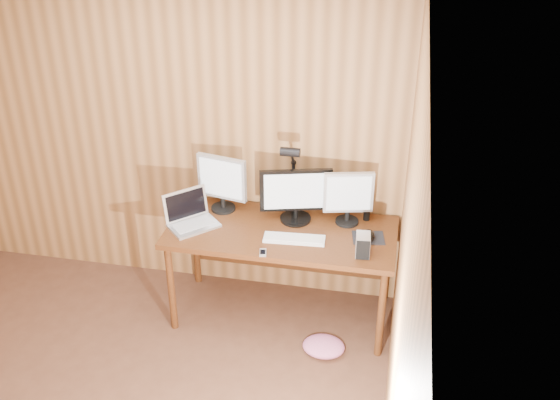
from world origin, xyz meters
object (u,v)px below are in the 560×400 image
(hard_drive, at_px, (363,245))
(desk, at_px, (283,239))
(monitor_right, at_px, (348,197))
(laptop, at_px, (190,216))
(keyboard, at_px, (294,239))
(phone, at_px, (263,253))
(desk_lamp, at_px, (292,169))
(speaker, at_px, (367,213))
(monitor_center, at_px, (296,195))
(mouse, at_px, (369,235))
(monitor_left, at_px, (222,182))

(hard_drive, bearing_deg, desk, 150.62)
(monitor_right, distance_m, laptop, 1.12)
(keyboard, relative_size, phone, 4.49)
(hard_drive, distance_m, desk_lamp, 0.76)
(laptop, bearing_deg, hard_drive, -51.30)
(hard_drive, relative_size, speaker, 1.31)
(monitor_center, height_order, mouse, monitor_center)
(desk, xyz_separation_m, monitor_right, (0.44, 0.12, 0.33))
(laptop, distance_m, mouse, 1.25)
(laptop, height_order, speaker, laptop)
(laptop, relative_size, keyboard, 0.97)
(monitor_center, bearing_deg, speaker, -3.41)
(mouse, height_order, hard_drive, hard_drive)
(monitor_left, relative_size, laptop, 1.03)
(desk, xyz_separation_m, phone, (-0.06, -0.38, 0.13))
(monitor_center, height_order, phone, monitor_center)
(laptop, xyz_separation_m, speaker, (1.22, 0.30, -0.00))
(desk, height_order, monitor_left, monitor_left)
(monitor_center, distance_m, monitor_left, 0.55)
(phone, distance_m, speaker, 0.85)
(monitor_center, relative_size, keyboard, 1.17)
(mouse, distance_m, desk_lamp, 0.70)
(monitor_center, distance_m, hard_drive, 0.63)
(monitor_left, xyz_separation_m, mouse, (1.08, -0.19, -0.20))
(monitor_center, height_order, speaker, monitor_center)
(keyboard, xyz_separation_m, phone, (-0.17, -0.20, -0.00))
(monitor_right, relative_size, hard_drive, 2.70)
(monitor_right, xyz_separation_m, phone, (-0.50, -0.50, -0.21))
(laptop, xyz_separation_m, phone, (0.58, -0.27, -0.05))
(monitor_right, height_order, phone, monitor_right)
(monitor_left, bearing_deg, phone, -39.38)
(desk, relative_size, keyboard, 3.76)
(speaker, bearing_deg, desk_lamp, -177.41)
(monitor_right, xyz_separation_m, keyboard, (-0.33, -0.30, -0.20))
(hard_drive, distance_m, phone, 0.66)
(phone, bearing_deg, monitor_center, 62.81)
(laptop, relative_size, phone, 4.35)
(monitor_right, relative_size, mouse, 3.30)
(monitor_left, height_order, hard_drive, monitor_left)
(desk, height_order, hard_drive, hard_drive)
(mouse, bearing_deg, keyboard, 179.65)
(monitor_left, distance_m, phone, 0.69)
(monitor_right, bearing_deg, speaker, 14.06)
(desk_lamp, bearing_deg, keyboard, -95.74)
(mouse, relative_size, desk_lamp, 0.20)
(monitor_left, height_order, laptop, monitor_left)
(keyboard, height_order, hard_drive, hard_drive)
(hard_drive, height_order, desk_lamp, desk_lamp)
(desk, relative_size, laptop, 3.87)
(monitor_left, height_order, desk_lamp, desk_lamp)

